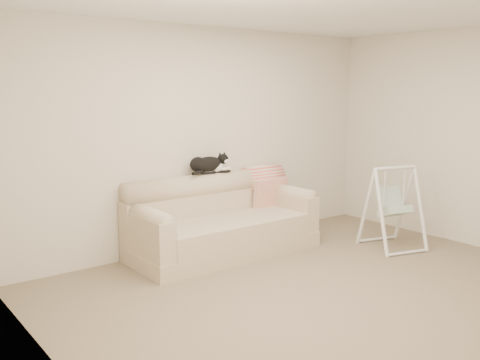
# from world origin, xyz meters

# --- Properties ---
(ground_plane) EXTENTS (5.00, 5.00, 0.00)m
(ground_plane) POSITION_xyz_m (0.00, 0.00, 0.00)
(ground_plane) COLOR #6D5F4B
(ground_plane) RESTS_ON ground
(room_shell) EXTENTS (5.04, 4.04, 2.60)m
(room_shell) POSITION_xyz_m (0.00, 0.00, 1.53)
(room_shell) COLOR beige
(room_shell) RESTS_ON ground
(sofa) EXTENTS (2.20, 0.93, 0.90)m
(sofa) POSITION_xyz_m (-0.09, 1.62, 0.35)
(sofa) COLOR #C6B48C
(sofa) RESTS_ON ground
(remote_a) EXTENTS (0.18, 0.06, 0.03)m
(remote_a) POSITION_xyz_m (-0.10, 1.84, 0.91)
(remote_a) COLOR black
(remote_a) RESTS_ON sofa
(remote_b) EXTENTS (0.18, 0.08, 0.02)m
(remote_b) POSITION_xyz_m (0.12, 1.83, 0.91)
(remote_b) COLOR black
(remote_b) RESTS_ON sofa
(tuxedo_cat) EXTENTS (0.60, 0.28, 0.24)m
(tuxedo_cat) POSITION_xyz_m (-0.09, 1.86, 1.01)
(tuxedo_cat) COLOR black
(tuxedo_cat) RESTS_ON sofa
(throw_blanket) EXTENTS (0.52, 0.38, 0.58)m
(throw_blanket) POSITION_xyz_m (0.75, 1.84, 0.72)
(throw_blanket) COLOR #E54F44
(throw_blanket) RESTS_ON sofa
(baby_swing) EXTENTS (0.76, 0.78, 0.99)m
(baby_swing) POSITION_xyz_m (1.65, 0.51, 0.49)
(baby_swing) COLOR white
(baby_swing) RESTS_ON ground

